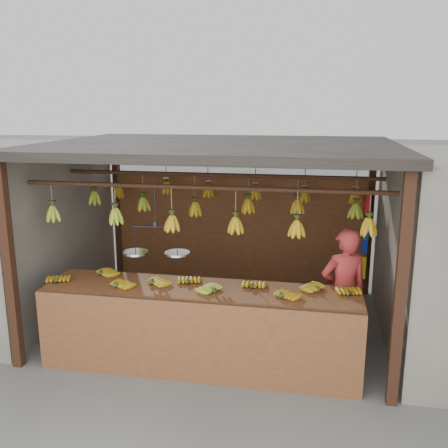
# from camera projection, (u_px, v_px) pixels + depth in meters

# --- Properties ---
(ground) EXTENTS (80.00, 80.00, 0.00)m
(ground) POSITION_uv_depth(u_px,v_px,m) (220.00, 323.00, 6.68)
(ground) COLOR #5B5B57
(stall) EXTENTS (4.30, 3.30, 2.40)m
(stall) POSITION_uv_depth(u_px,v_px,m) (224.00, 174.00, 6.54)
(stall) COLOR black
(stall) RESTS_ON ground
(counter) EXTENTS (3.46, 0.79, 0.96)m
(counter) POSITION_uv_depth(u_px,v_px,m) (198.00, 310.00, 5.34)
(counter) COLOR brown
(counter) RESTS_ON ground
(hanging_bananas) EXTENTS (3.65, 2.24, 0.36)m
(hanging_bananas) POSITION_uv_depth(u_px,v_px,m) (220.00, 205.00, 6.31)
(hanging_bananas) COLOR #92A523
(hanging_bananas) RESTS_ON ground
(balance_scale) EXTENTS (0.74, 0.33, 0.76)m
(balance_scale) POSITION_uv_depth(u_px,v_px,m) (156.00, 250.00, 5.52)
(balance_scale) COLOR black
(balance_scale) RESTS_ON ground
(vendor) EXTENTS (0.65, 0.54, 1.51)m
(vendor) POSITION_uv_depth(u_px,v_px,m) (343.00, 292.00, 5.72)
(vendor) COLOR #BF3333
(vendor) RESTS_ON ground
(bag_bundles) EXTENTS (0.08, 0.26, 1.30)m
(bag_bundles) POSITION_uv_depth(u_px,v_px,m) (365.00, 234.00, 7.39)
(bag_bundles) COLOR red
(bag_bundles) RESTS_ON ground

